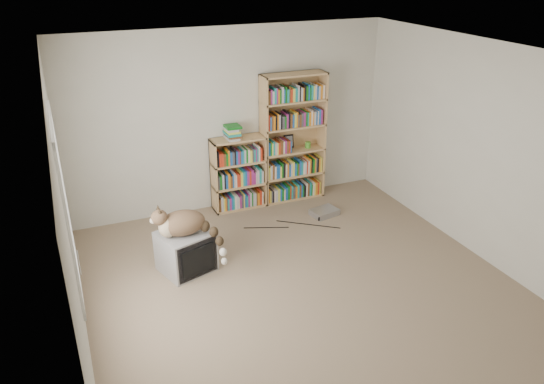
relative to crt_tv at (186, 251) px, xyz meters
name	(u,v)px	position (x,y,z in m)	size (l,w,h in m)	color
floor	(310,296)	(1.08, -1.02, -0.24)	(4.50, 5.00, 0.01)	gray
wall_back	(231,120)	(1.08, 1.48, 1.01)	(4.50, 0.02, 2.50)	silver
wall_front	(510,353)	(1.08, -3.52, 1.01)	(4.50, 0.02, 2.50)	silver
wall_left	(69,232)	(-1.17, -1.02, 1.01)	(0.02, 5.00, 2.50)	silver
wall_right	(493,157)	(3.33, -1.02, 1.01)	(0.02, 5.00, 2.50)	silver
ceiling	(318,59)	(1.08, -1.02, 2.26)	(4.50, 5.00, 0.02)	white
window	(66,206)	(-1.16, -0.82, 1.16)	(0.02, 1.22, 1.52)	white
crt_tv	(186,251)	(0.00, 0.00, 0.00)	(0.68, 0.64, 0.48)	#9A9A9C
cat	(188,227)	(0.03, -0.08, 0.34)	(0.75, 0.56, 0.62)	#392417
bookcase_tall	(292,141)	(1.94, 1.34, 0.64)	(0.92, 0.30, 1.85)	tan
bookcase_short	(238,175)	(1.12, 1.34, 0.24)	(0.75, 0.30, 1.04)	tan
book_stack	(233,132)	(1.05, 1.33, 0.89)	(0.22, 0.28, 0.18)	red
green_mug	(308,145)	(2.18, 1.32, 0.56)	(0.08, 0.08, 0.09)	#4C9E2D
framed_print	(289,141)	(1.92, 1.42, 0.61)	(0.15, 0.01, 0.19)	black
dvd_player	(324,212)	(2.12, 0.61, -0.20)	(0.36, 0.26, 0.08)	#A0A0A4
wall_outlet	(75,251)	(-1.16, 0.35, 0.08)	(0.01, 0.08, 0.13)	silver
floor_cables	(276,230)	(1.32, 0.47, -0.23)	(1.20, 0.70, 0.01)	black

